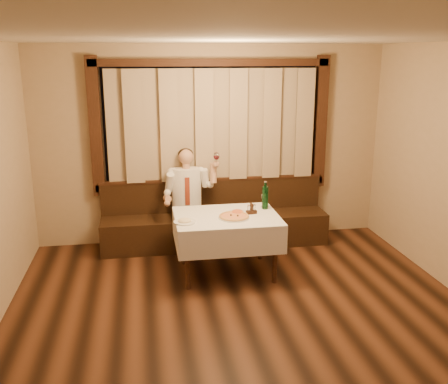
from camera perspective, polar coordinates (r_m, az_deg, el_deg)
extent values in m
cube|color=black|center=(4.91, 3.81, -17.39)|extent=(5.00, 6.00, 0.01)
cube|color=silver|center=(4.13, 4.53, 17.43)|extent=(5.00, 6.00, 0.01)
cube|color=tan|center=(7.19, -1.44, 5.38)|extent=(5.00, 0.01, 2.80)
cube|color=black|center=(7.12, -1.44, 7.73)|extent=(3.00, 0.02, 1.60)
cube|color=orange|center=(7.10, -7.04, 5.14)|extent=(0.50, 0.01, 0.40)
cube|color=black|center=(7.25, -1.35, 1.01)|extent=(3.30, 0.12, 0.10)
cube|color=black|center=(7.02, -1.44, 14.58)|extent=(3.30, 0.12, 0.10)
cube|color=black|center=(7.04, -14.50, 7.16)|extent=(0.16, 0.12, 1.90)
cube|color=black|center=(7.47, 10.96, 7.82)|extent=(0.16, 0.12, 1.90)
cube|color=#9B8563|center=(7.02, -1.32, 7.62)|extent=(2.90, 0.08, 1.55)
cube|color=black|center=(7.18, -1.02, -4.33)|extent=(3.20, 0.60, 0.45)
cube|color=black|center=(7.27, -1.32, -0.36)|extent=(3.20, 0.12, 0.45)
cube|color=black|center=(7.21, -1.33, 1.51)|extent=(3.20, 0.14, 0.04)
cylinder|color=black|center=(5.83, -4.17, -7.83)|extent=(0.06, 0.06, 0.71)
cylinder|color=black|center=(6.00, 5.84, -7.16)|extent=(0.06, 0.06, 0.71)
cylinder|color=black|center=(6.51, -4.78, -5.28)|extent=(0.06, 0.06, 0.71)
cylinder|color=black|center=(6.67, 4.19, -4.77)|extent=(0.06, 0.06, 0.71)
cube|color=black|center=(6.10, 0.31, -2.94)|extent=(1.20, 0.90, 0.04)
cube|color=silver|center=(6.10, 0.31, -2.73)|extent=(1.26, 0.96, 0.01)
cube|color=silver|center=(5.71, 1.12, -5.88)|extent=(1.26, 0.01, 0.35)
cube|color=silver|center=(6.60, -0.40, -2.89)|extent=(1.26, 0.01, 0.35)
cube|color=silver|center=(6.08, -5.57, -4.59)|extent=(0.01, 0.96, 0.35)
cube|color=silver|center=(6.28, 5.99, -3.94)|extent=(0.01, 0.96, 0.35)
cylinder|color=white|center=(6.01, 1.15, -2.91)|extent=(0.38, 0.38, 0.01)
cylinder|color=#D04C1F|center=(6.01, 1.15, -2.81)|extent=(0.35, 0.35, 0.01)
torus|color=tan|center=(6.00, 1.15, -2.77)|extent=(0.36, 0.36, 0.03)
sphere|color=black|center=(6.02, 0.79, -2.66)|extent=(0.02, 0.02, 0.02)
sphere|color=black|center=(6.00, 1.59, -2.72)|extent=(0.02, 0.02, 0.02)
cylinder|color=white|center=(6.17, 1.54, -2.40)|extent=(0.25, 0.25, 0.02)
ellipsoid|color=#B7401D|center=(6.16, 1.55, -2.03)|extent=(0.15, 0.15, 0.07)
cylinder|color=white|center=(5.86, -4.52, -3.42)|extent=(0.26, 0.26, 0.02)
ellipsoid|color=beige|center=(5.85, -4.53, -3.01)|extent=(0.16, 0.16, 0.07)
cylinder|color=#0E421A|center=(6.34, 4.73, -0.65)|extent=(0.08, 0.08, 0.29)
cylinder|color=#0E421A|center=(6.30, 4.76, 0.81)|extent=(0.03, 0.03, 0.07)
cylinder|color=silver|center=(6.29, 4.77, 1.16)|extent=(0.04, 0.04, 0.01)
cylinder|color=white|center=(6.46, 4.51, -1.68)|extent=(0.06, 0.06, 0.01)
cylinder|color=white|center=(6.44, 4.52, -1.25)|extent=(0.01, 0.01, 0.10)
ellipsoid|color=white|center=(6.42, 4.54, -0.48)|extent=(0.07, 0.07, 0.08)
cube|color=black|center=(6.17, 3.16, -2.31)|extent=(0.13, 0.09, 0.04)
cube|color=black|center=(6.15, 3.17, -1.71)|extent=(0.03, 0.06, 0.09)
cylinder|color=white|center=(6.14, 2.85, -1.93)|extent=(0.03, 0.03, 0.07)
cylinder|color=silver|center=(6.13, 2.86, -1.55)|extent=(0.04, 0.04, 0.01)
cylinder|color=white|center=(6.17, 3.47, -1.85)|extent=(0.03, 0.03, 0.07)
cylinder|color=silver|center=(6.15, 3.48, -1.48)|extent=(0.04, 0.04, 0.01)
cube|color=black|center=(6.93, -4.14, -2.47)|extent=(0.39, 0.44, 0.16)
cube|color=black|center=(6.82, -4.83, -5.49)|extent=(0.11, 0.12, 0.45)
cube|color=black|center=(6.84, -3.02, -5.39)|extent=(0.11, 0.12, 0.45)
ellipsoid|color=white|center=(6.97, -4.31, 0.59)|extent=(0.41, 0.26, 0.53)
cube|color=maroon|center=(6.85, -4.20, 0.07)|extent=(0.06, 0.01, 0.39)
cylinder|color=tan|center=(6.90, -4.36, 3.03)|extent=(0.10, 0.10, 0.08)
sphere|color=tan|center=(6.88, -4.38, 4.07)|extent=(0.21, 0.21, 0.21)
ellipsoid|color=black|center=(6.90, -4.41, 4.35)|extent=(0.21, 0.21, 0.16)
sphere|color=white|center=(6.91, -5.97, 2.25)|extent=(0.13, 0.13, 0.13)
sphere|color=white|center=(6.94, -2.73, 2.38)|extent=(0.13, 0.13, 0.13)
sphere|color=tan|center=(6.60, -6.52, -1.31)|extent=(0.08, 0.08, 0.08)
sphere|color=tan|center=(6.78, -0.93, 3.18)|extent=(0.09, 0.09, 0.09)
cylinder|color=white|center=(6.74, -0.89, 3.45)|extent=(0.01, 0.01, 0.11)
ellipsoid|color=white|center=(6.72, -0.90, 4.15)|extent=(0.08, 0.08, 0.10)
ellipsoid|color=#4C070F|center=(6.73, -0.90, 3.98)|extent=(0.06, 0.06, 0.06)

